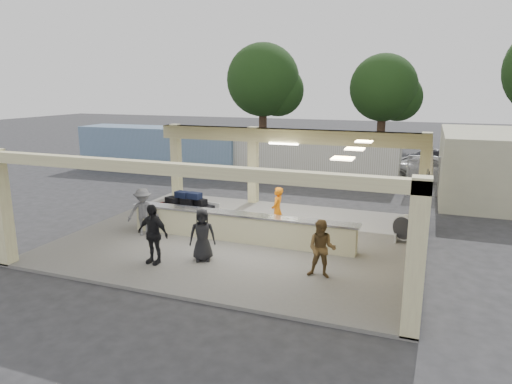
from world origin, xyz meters
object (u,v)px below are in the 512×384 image
at_px(drum_fan, 405,228).
at_px(passenger_c, 143,212).
at_px(luggage_cart, 186,207).
at_px(passenger_b, 153,234).
at_px(car_white_a, 434,169).
at_px(baggage_counter, 239,227).
at_px(passenger_d, 202,235).
at_px(container_blue, 162,149).
at_px(container_white, 288,155).
at_px(passenger_a, 322,249).
at_px(car_dark, 443,162).
at_px(baggage_handler, 277,211).

distance_m(drum_fan, passenger_c, 9.13).
xyz_separation_m(luggage_cart, passenger_b, (1.02, -3.80, 0.22)).
xyz_separation_m(passenger_b, car_white_a, (7.92, 16.28, -0.28)).
relative_size(passenger_b, car_white_a, 0.35).
height_order(baggage_counter, car_white_a, car_white_a).
distance_m(passenger_d, container_blue, 16.55).
bearing_deg(passenger_c, container_white, 46.45).
relative_size(baggage_counter, passenger_b, 4.49).
distance_m(passenger_c, car_white_a, 17.14).
xyz_separation_m(passenger_a, container_white, (-5.16, 13.76, 0.45)).
relative_size(passenger_a, car_dark, 0.37).
relative_size(baggage_counter, passenger_a, 4.96).
distance_m(passenger_a, car_dark, 18.63).
distance_m(passenger_b, container_white, 14.51).
bearing_deg(car_white_a, passenger_d, 153.71).
xyz_separation_m(luggage_cart, passenger_a, (5.98, -3.06, 0.13)).
distance_m(passenger_a, passenger_c, 6.92).
bearing_deg(passenger_d, baggage_handler, 41.42).
relative_size(baggage_counter, luggage_cart, 3.38).
height_order(passenger_a, passenger_d, passenger_a).
distance_m(passenger_b, car_dark, 20.83).
bearing_deg(car_dark, drum_fan, 174.46).
height_order(car_dark, container_white, container_white).
height_order(passenger_b, container_blue, container_blue).
xyz_separation_m(baggage_handler, car_white_a, (5.30, 12.34, -0.23)).
bearing_deg(passenger_d, drum_fan, 8.30).
xyz_separation_m(baggage_counter, passenger_a, (3.33, -2.04, 0.34)).
height_order(drum_fan, container_white, container_white).
bearing_deg(drum_fan, car_white_a, 116.24).
height_order(passenger_d, container_blue, container_blue).
xyz_separation_m(drum_fan, car_white_a, (0.95, 11.67, 0.12)).
relative_size(passenger_b, container_white, 0.14).
relative_size(baggage_handler, passenger_a, 1.04).
relative_size(drum_fan, passenger_a, 0.58).
height_order(car_white_a, container_blue, container_blue).
relative_size(luggage_cart, drum_fan, 2.51).
height_order(passenger_b, car_dark, passenger_b).
bearing_deg(car_dark, passenger_b, 156.33).
bearing_deg(passenger_c, passenger_a, -47.99).
bearing_deg(car_dark, baggage_handler, 159.17).
xyz_separation_m(baggage_counter, luggage_cart, (-2.64, 1.02, 0.21)).
bearing_deg(luggage_cart, container_blue, 137.00).
xyz_separation_m(car_white_a, container_white, (-8.13, -1.77, 0.64)).
distance_m(car_white_a, container_blue, 16.59).
bearing_deg(passenger_d, car_white_a, 40.82).
relative_size(baggage_handler, car_white_a, 0.33).
bearing_deg(container_white, container_blue, -176.84).
relative_size(luggage_cart, passenger_c, 1.42).
bearing_deg(container_blue, luggage_cart, -55.84).
xyz_separation_m(passenger_c, container_blue, (-6.69, 11.88, 0.43)).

